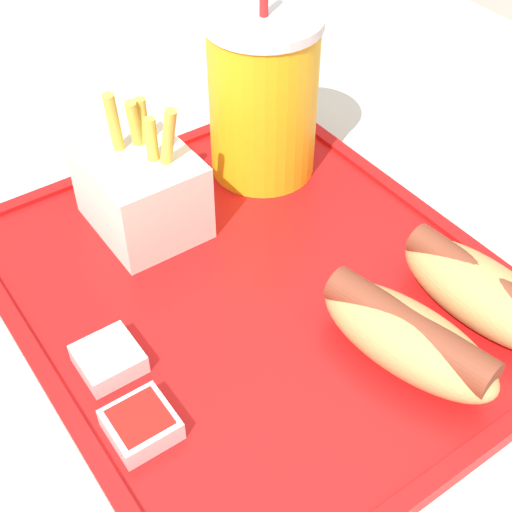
# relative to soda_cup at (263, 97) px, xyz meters

# --- Properties ---
(dining_table) EXTENTS (1.46, 1.04, 0.74)m
(dining_table) POSITION_rel_soda_cup_xyz_m (0.10, -0.09, -0.45)
(dining_table) COLOR beige
(dining_table) RESTS_ON ground_plane
(food_tray) EXTENTS (0.40, 0.34, 0.01)m
(food_tray) POSITION_rel_soda_cup_xyz_m (0.12, -0.09, -0.08)
(food_tray) COLOR red
(food_tray) RESTS_ON dining_table
(soda_cup) EXTENTS (0.10, 0.10, 0.18)m
(soda_cup) POSITION_rel_soda_cup_xyz_m (0.00, 0.00, 0.00)
(soda_cup) COLOR gold
(soda_cup) RESTS_ON food_tray
(hot_dog_far) EXTENTS (0.14, 0.06, 0.04)m
(hot_dog_far) POSITION_rel_soda_cup_xyz_m (0.23, 0.02, -0.05)
(hot_dog_far) COLOR tan
(hot_dog_far) RESTS_ON food_tray
(hot_dog_near) EXTENTS (0.14, 0.08, 0.05)m
(hot_dog_near) POSITION_rel_soda_cup_xyz_m (0.23, -0.05, -0.05)
(hot_dog_near) COLOR tan
(hot_dog_near) RESTS_ON food_tray
(fries_carton) EXTENTS (0.10, 0.08, 0.12)m
(fries_carton) POSITION_rel_soda_cup_xyz_m (0.01, -0.12, -0.04)
(fries_carton) COLOR silver
(fries_carton) RESTS_ON food_tray
(sauce_cup_mayo) EXTENTS (0.04, 0.04, 0.02)m
(sauce_cup_mayo) POSITION_rel_soda_cup_xyz_m (0.12, -0.22, -0.06)
(sauce_cup_mayo) COLOR silver
(sauce_cup_mayo) RESTS_ON food_tray
(sauce_cup_ketchup) EXTENTS (0.04, 0.04, 0.02)m
(sauce_cup_ketchup) POSITION_rel_soda_cup_xyz_m (0.18, -0.22, -0.06)
(sauce_cup_ketchup) COLOR silver
(sauce_cup_ketchup) RESTS_ON food_tray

